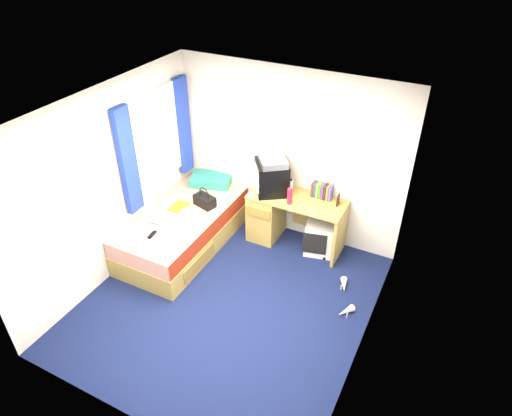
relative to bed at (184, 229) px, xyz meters
The scene contains 20 objects.
ground 1.33m from the bed, 32.46° to the right, with size 3.40×3.40×0.00m, color #0C1438.
room_shell 1.76m from the bed, 32.46° to the right, with size 3.40×3.40×3.40m.
bed is the anchor object (origin of this frame).
pillow 0.90m from the bed, 93.21° to the left, with size 0.59×0.37×0.13m, color #175996.
desk 1.33m from the bed, 33.92° to the left, with size 1.30×0.55×0.75m.
storage_cube 1.87m from the bed, 22.71° to the left, with size 0.37×0.37×0.47m, color silver.
crt_tv 1.41m from the bed, 37.05° to the left, with size 0.59×0.60×0.44m.
vcr 1.56m from the bed, 37.05° to the left, with size 0.46×0.33×0.09m, color #AEAFB0.
book_row 1.96m from the bed, 28.73° to the left, with size 0.27×0.13×0.20m.
picture_frame 2.14m from the bed, 23.64° to the left, with size 0.02×0.12×0.14m, color black.
pink_water_bottle 1.56m from the bed, 23.27° to the left, with size 0.07×0.07×0.22m, color red.
aerosol_can 1.59m from the bed, 33.36° to the left, with size 0.05×0.05×0.20m, color silver.
handbag 0.49m from the bed, 57.69° to the left, with size 0.34×0.25×0.28m.
towel 0.43m from the bed, 31.22° to the right, with size 0.33×0.27×0.11m, color white.
magazine 0.31m from the bed, 140.49° to the left, with size 0.21×0.28×0.01m, color #EFF51B.
water_bottle 0.50m from the bed, 114.16° to the right, with size 0.07×0.07×0.20m, color silver.
colour_swatch_fan 0.57m from the bed, 72.88° to the right, with size 0.22×0.06×0.01m, color yellow.
remote_control 0.65m from the bed, 94.55° to the right, with size 0.05×0.16×0.02m, color black.
window_assembly 1.25m from the bed, 155.84° to the left, with size 0.11×1.42×1.40m.
white_heels 2.36m from the bed, ahead, with size 0.33×0.66×0.09m.
Camera 1 is at (2.08, -3.36, 4.03)m, focal length 32.00 mm.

